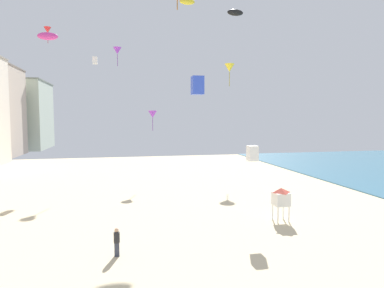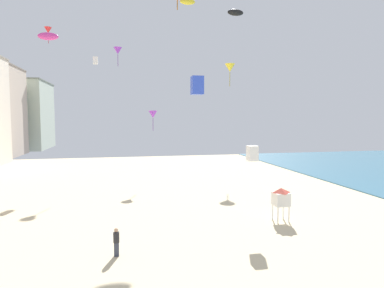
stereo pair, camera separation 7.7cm
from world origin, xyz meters
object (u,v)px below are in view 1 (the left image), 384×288
lifeguard_stand (281,197)px  kite_yellow_delta (229,68)px  kite_black_parafoil (235,13)px  kite_white_box_2 (95,60)px  kite_yellow_parafoil (187,2)px  kite_blue_box (197,85)px  kite_purple_delta_2 (153,114)px  kite_white_box (252,153)px  kite_magenta_parafoil (48,36)px  kite_red_delta (48,30)px  kite_purple_delta (117,51)px  kite_flyer (117,241)px

lifeguard_stand → kite_yellow_delta: (3.77, 23.82, 13.33)m
kite_black_parafoil → kite_white_box_2: (-15.29, 13.60, -3.22)m
kite_yellow_parafoil → kite_yellow_delta: bearing=39.8°
kite_blue_box → kite_purple_delta_2: bearing=92.4°
kite_white_box → kite_blue_box: 6.91m
kite_magenta_parafoil → kite_red_delta: bearing=101.1°
kite_red_delta → kite_magenta_parafoil: size_ratio=1.02×
kite_white_box_2 → kite_red_delta: bearing=177.1°
kite_black_parafoil → kite_purple_delta: kite_black_parafoil is taller
kite_purple_delta → kite_purple_delta_2: 11.67m
kite_flyer → kite_magenta_parafoil: 25.59m
kite_purple_delta → kite_yellow_delta: kite_purple_delta is taller
kite_red_delta → kite_purple_delta: kite_red_delta is taller
kite_white_box_2 → kite_magenta_parafoil: (-4.05, -9.72, 0.72)m
lifeguard_stand → kite_magenta_parafoil: bearing=161.8°
kite_purple_delta → kite_magenta_parafoil: bearing=-126.0°
kite_purple_delta → kite_yellow_delta: (15.96, -0.91, -1.98)m
kite_magenta_parafoil → kite_yellow_delta: size_ratio=0.64×
kite_white_box_2 → kite_purple_delta_2: kite_white_box_2 is taller
kite_flyer → kite_yellow_parafoil: (8.40, 21.58, 21.01)m
kite_yellow_delta → kite_purple_delta: bearing=176.7°
lifeguard_stand → kite_white_box_2: kite_white_box_2 is taller
kite_purple_delta → kite_white_box: bearing=-68.8°
kite_black_parafoil → kite_purple_delta_2: bearing=138.4°
kite_red_delta → kite_blue_box: bearing=-63.0°
kite_yellow_parafoil → kite_purple_delta_2: bearing=169.1°
kite_white_box → kite_flyer: bearing=-158.8°
kite_white_box → kite_blue_box: (-4.65, -2.22, 4.60)m
kite_purple_delta_2 → lifeguard_stand: bearing=-66.4°
lifeguard_stand → kite_blue_box: bearing=-140.9°
kite_white_box → kite_red_delta: bearing=126.4°
lifeguard_stand → kite_purple_delta: bearing=136.0°
kite_blue_box → kite_yellow_parafoil: bearing=80.5°
kite_magenta_parafoil → kite_flyer: bearing=-69.7°
kite_purple_delta → kite_black_parafoil: bearing=-47.9°
kite_yellow_parafoil → kite_white_box_2: 14.85m
lifeguard_stand → kite_yellow_parafoil: (-3.79, 17.52, 20.09)m
kite_purple_delta_2 → kite_red_delta: bearing=153.0°
kite_white_box_2 → kite_purple_delta_2: size_ratio=0.40×
kite_black_parafoil → kite_purple_delta: (-12.29, 13.58, -1.80)m
kite_magenta_parafoil → kite_purple_delta_2: bearing=16.4°
kite_black_parafoil → kite_yellow_parafoil: bearing=121.4°
kite_flyer → kite_yellow_delta: (15.96, 27.87, 14.25)m
kite_black_parafoil → kite_purple_delta_2: (-8.11, 7.18, -10.62)m
kite_white_box_2 → kite_blue_box: (8.05, -27.25, -5.84)m
kite_flyer → kite_white_box_2: 32.53m
kite_magenta_parafoil → kite_yellow_delta: (23.01, 8.79, -1.28)m
kite_purple_delta → kite_purple_delta_2: (4.19, -6.40, -8.82)m
lifeguard_stand → kite_black_parafoil: kite_black_parafoil is taller
kite_white_box_2 → kite_magenta_parafoil: kite_magenta_parafoil is taller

